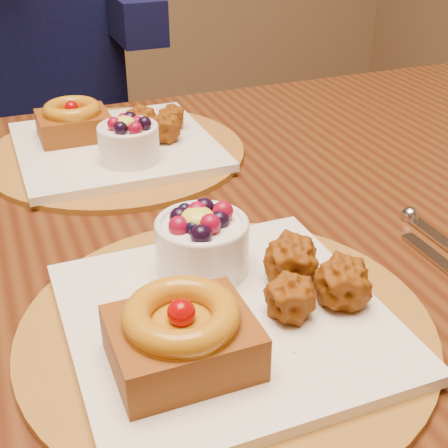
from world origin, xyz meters
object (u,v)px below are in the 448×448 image
Objects in this scene: place_setting_far at (114,142)px; chair_far at (26,170)px; dining_table at (162,275)px; place_setting_near at (221,305)px.

place_setting_far is 0.71m from chair_far.
dining_table is 1.86× the size of chair_far.
dining_table is at bearing -89.39° from place_setting_far.
place_setting_near reaches higher than dining_table.
place_setting_near is at bearing -90.10° from place_setting_far.
chair_far is (-0.10, 0.86, -0.20)m from dining_table.
chair_far reaches higher than place_setting_far.
place_setting_far is at bearing 90.61° from dining_table.
dining_table is 0.88m from chair_far.
dining_table is at bearing -65.82° from chair_far.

